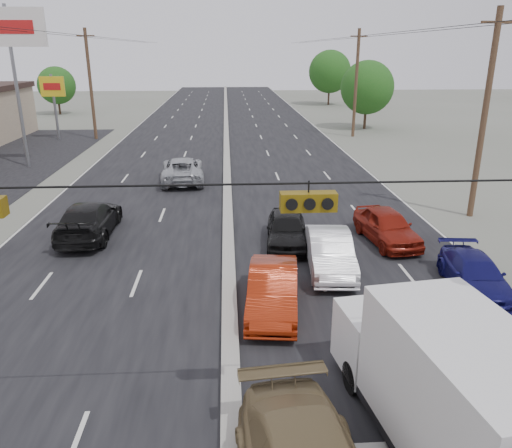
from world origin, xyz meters
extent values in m
plane|color=#606356|center=(0.00, 0.00, 0.00)|extent=(200.00, 200.00, 0.00)
cube|color=black|center=(0.00, 30.00, 0.00)|extent=(20.00, 160.00, 0.02)
cube|color=gray|center=(0.00, 30.00, 0.10)|extent=(0.50, 160.00, 0.20)
cylinder|color=#422D1E|center=(-12.50, 40.00, 5.00)|extent=(0.30, 0.30, 10.00)
cube|color=#422D1E|center=(-12.50, 40.00, 9.30)|extent=(1.60, 0.12, 0.12)
cylinder|color=#422D1E|center=(12.50, 15.00, 5.00)|extent=(0.30, 0.30, 10.00)
cube|color=#422D1E|center=(12.50, 15.00, 9.30)|extent=(1.60, 0.12, 0.12)
cylinder|color=#422D1E|center=(12.50, 40.00, 5.00)|extent=(0.30, 0.30, 10.00)
cube|color=#422D1E|center=(12.50, 40.00, 9.30)|extent=(1.60, 0.12, 0.12)
cylinder|color=black|center=(0.00, 0.00, 5.80)|extent=(25.00, 0.04, 0.04)
cube|color=#72590C|center=(1.50, 0.00, 5.45)|extent=(1.05, 0.30, 0.35)
cylinder|color=slate|center=(-14.50, 28.00, 5.50)|extent=(0.24, 0.24, 11.00)
cube|color=silver|center=(-14.50, 28.00, 9.55)|extent=(5.00, 0.25, 2.50)
cylinder|color=slate|center=(-16.00, 40.00, 3.00)|extent=(0.24, 0.24, 6.00)
cube|color=gold|center=(-16.00, 40.00, 4.90)|extent=(2.20, 0.25, 1.80)
cylinder|color=#382619|center=(-22.00, 60.00, 1.08)|extent=(0.28, 0.28, 2.16)
sphere|color=#185316|center=(-22.00, 60.00, 3.72)|extent=(4.80, 4.80, 4.80)
cylinder|color=#382619|center=(15.00, 45.00, 1.26)|extent=(0.28, 0.28, 2.52)
sphere|color=#185316|center=(15.00, 45.00, 4.34)|extent=(5.60, 5.60, 5.60)
cylinder|color=#382619|center=(16.00, 70.00, 1.44)|extent=(0.28, 0.28, 2.88)
sphere|color=#185316|center=(16.00, 70.00, 4.96)|extent=(6.40, 6.40, 6.40)
cube|color=black|center=(4.28, -0.47, 0.41)|extent=(2.97, 6.64, 0.23)
cube|color=silver|center=(4.38, -1.20, 1.97)|extent=(2.90, 4.85, 2.57)
cube|color=silver|center=(3.96, 1.84, 1.15)|extent=(2.42, 2.03, 1.65)
cylinder|color=black|center=(3.04, 1.48, 0.41)|extent=(0.39, 0.85, 0.82)
cylinder|color=black|center=(4.95, 1.75, 0.41)|extent=(0.39, 0.85, 0.82)
imported|color=maroon|center=(1.42, 5.72, 0.73)|extent=(2.07, 4.61, 1.47)
imported|color=black|center=(2.55, 11.50, 0.73)|extent=(2.13, 4.45, 1.47)
imported|color=white|center=(3.88, 8.72, 0.75)|extent=(1.92, 4.68, 1.51)
imported|color=#121155|center=(8.66, 6.72, 0.61)|extent=(2.16, 4.39, 1.23)
imported|color=maroon|center=(7.00, 11.54, 0.75)|extent=(2.33, 4.59, 1.50)
imported|color=black|center=(-6.33, 13.14, 0.79)|extent=(2.29, 5.50, 1.59)
imported|color=#A2A5A9|center=(-2.87, 22.99, 0.79)|extent=(3.01, 5.83, 1.57)
camera|label=1|loc=(0.01, -8.78, 8.11)|focal=35.00mm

